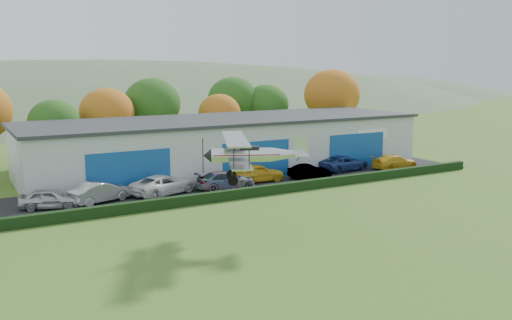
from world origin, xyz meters
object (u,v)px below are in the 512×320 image
car_0 (50,199)px  car_2 (163,185)px  car_1 (101,192)px  hangar (227,144)px  car_6 (344,163)px  car_5 (309,171)px  car_3 (226,180)px  car_4 (257,173)px  biplane (251,153)px  car_7 (395,162)px

car_0 → car_2: bearing=-67.8°
car_1 → car_2: car_1 is taller
hangar → car_6: (9.84, -6.64, -1.85)m
car_0 → car_5: size_ratio=1.09×
car_3 → car_4: bearing=-67.2°
hangar → car_2: 12.38m
car_3 → car_0: bearing=94.0°
car_3 → car_6: size_ratio=0.95×
hangar → car_4: 7.35m
car_6 → car_4: bearing=87.8°
car_0 → car_6: car_6 is taller
car_3 → car_6: (14.15, 1.59, 0.01)m
car_5 → biplane: (-13.06, -12.04, 4.40)m
car_0 → car_6: size_ratio=0.81×
car_0 → car_1: size_ratio=0.89×
car_0 → car_5: 23.00m
car_3 → car_4: (3.75, 1.12, 0.09)m
hangar → biplane: size_ratio=5.56×
car_1 → biplane: bearing=-172.9°
car_1 → car_5: size_ratio=1.22×
hangar → car_7: 17.28m
biplane → car_1: bearing=139.9°
car_0 → biplane: bearing=-120.7°
car_6 → car_7: bearing=-116.2°
car_0 → car_3: (14.22, -0.50, -0.00)m
hangar → car_3: size_ratio=7.91×
biplane → car_3: bearing=94.1°
car_0 → car_6: (28.37, 1.08, 0.01)m
car_7 → car_0: bearing=91.2°
car_0 → biplane: biplane is taller
car_0 → car_2: car_2 is taller
hangar → car_3: (-4.31, -8.23, -1.86)m
car_4 → car_6: size_ratio=0.91×
hangar → car_5: bearing=-61.4°
hangar → car_0: hangar is taller
car_5 → biplane: biplane is taller
car_1 → car_3: car_1 is taller
car_5 → car_1: bearing=103.0°
car_0 → car_6: bearing=-67.0°
car_2 → car_3: 5.41m
car_2 → biplane: biplane is taller
car_7 → car_1: bearing=90.9°
car_1 → car_6: car_1 is taller
hangar → car_2: hangar is taller
hangar → biplane: 22.13m
car_2 → car_5: 14.16m
car_7 → biplane: biplane is taller
car_2 → car_6: car_2 is taller
biplane → car_4: bearing=82.3°
car_4 → biplane: (-8.03, -13.13, 4.22)m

